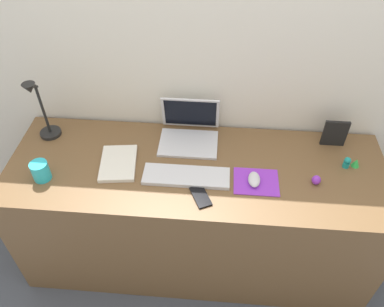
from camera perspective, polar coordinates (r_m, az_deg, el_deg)
The scene contains 15 objects.
ground_plane at distance 2.46m, azimuth 0.51°, elevation -14.17°, with size 6.00×6.00×0.00m, color #474C56.
back_wall at distance 2.08m, azimuth 1.42°, elevation 6.93°, with size 3.07×0.05×1.68m, color silver.
desk at distance 2.15m, azimuth 0.57°, elevation -8.92°, with size 1.87×0.64×0.74m, color brown.
laptop at distance 2.00m, azimuth -0.40°, elevation 3.54°, with size 0.30×0.25×0.21m.
keyboard at distance 1.82m, azimuth -0.86°, elevation -3.39°, with size 0.41×0.13×0.02m, color silver.
mousepad at distance 1.83m, azimuth 9.50°, elevation -4.14°, with size 0.21×0.17×0.00m, color purple.
mouse at distance 1.81m, azimuth 9.21°, elevation -3.82°, with size 0.06×0.10×0.03m, color silver.
cell_phone at distance 1.74m, azimuth 1.29°, elevation -6.40°, with size 0.06×0.13×0.01m, color black.
desk_lamp at distance 2.07m, azimuth -21.50°, elevation 5.80°, with size 0.11×0.14×0.35m.
notebook_pad at distance 1.91m, azimuth -10.89°, elevation -1.43°, with size 0.17×0.24×0.02m, color silver.
picture_frame at distance 2.07m, azimuth 20.46°, elevation 2.81°, with size 0.12×0.02×0.15m, color black.
coffee_mug at distance 1.93m, azimuth -21.57°, elevation -2.43°, with size 0.08×0.08×0.09m, color #28B7CC.
toy_figurine_purple at distance 1.88m, azimuth 17.97°, elevation -3.75°, with size 0.04×0.04×0.05m, color purple.
toy_figurine_green at distance 2.03m, azimuth 23.19°, elevation -1.26°, with size 0.04×0.04×0.04m, color green.
toy_figurine_teal at distance 2.00m, azimuth 22.02°, elevation -1.22°, with size 0.03×0.03×0.06m.
Camera 1 is at (0.09, -1.31, 2.08)m, focal length 35.91 mm.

